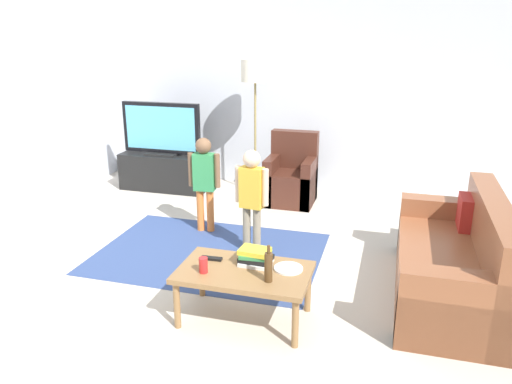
{
  "coord_description": "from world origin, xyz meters",
  "views": [
    {
      "loc": [
        1.26,
        -3.84,
        2.17
      ],
      "look_at": [
        0.0,
        0.6,
        0.65
      ],
      "focal_mm": 35.35,
      "sensor_mm": 36.0,
      "label": 1
    }
  ],
  "objects_px": {
    "coffee_table": "(244,276)",
    "armchair": "(292,179)",
    "child_near_tv": "(204,176)",
    "book_stack": "(256,257)",
    "tv_remote": "(211,258)",
    "bottle": "(268,267)",
    "tv": "(161,129)",
    "soda_can": "(203,265)",
    "child_center": "(252,192)",
    "couch": "(459,265)",
    "plate": "(288,268)",
    "tv_stand": "(165,172)",
    "floor_lamp": "(255,78)"
  },
  "relations": [
    {
      "from": "coffee_table",
      "to": "armchair",
      "type": "bearing_deg",
      "value": 94.66
    },
    {
      "from": "armchair",
      "to": "child_near_tv",
      "type": "xyz_separation_m",
      "value": [
        -0.71,
        -1.23,
        0.34
      ]
    },
    {
      "from": "armchair",
      "to": "book_stack",
      "type": "xyz_separation_m",
      "value": [
        0.28,
        -2.7,
        0.18
      ]
    },
    {
      "from": "tv_remote",
      "to": "bottle",
      "type": "bearing_deg",
      "value": -25.68
    },
    {
      "from": "tv",
      "to": "soda_can",
      "type": "xyz_separation_m",
      "value": [
        1.76,
        -2.96,
        -0.37
      ]
    },
    {
      "from": "tv_remote",
      "to": "coffee_table",
      "type": "bearing_deg",
      "value": -21.18
    },
    {
      "from": "coffee_table",
      "to": "book_stack",
      "type": "relative_size",
      "value": 3.87
    },
    {
      "from": "bottle",
      "to": "soda_can",
      "type": "relative_size",
      "value": 2.33
    },
    {
      "from": "child_center",
      "to": "bottle",
      "type": "xyz_separation_m",
      "value": [
        0.51,
        -1.32,
        -0.1
      ]
    },
    {
      "from": "soda_can",
      "to": "bottle",
      "type": "bearing_deg",
      "value": 0.0
    },
    {
      "from": "couch",
      "to": "tv_remote",
      "type": "bearing_deg",
      "value": -159.67
    },
    {
      "from": "child_near_tv",
      "to": "plate",
      "type": "xyz_separation_m",
      "value": [
        1.26,
        -1.49,
        -0.21
      ]
    },
    {
      "from": "tv_stand",
      "to": "armchair",
      "type": "relative_size",
      "value": 1.33
    },
    {
      "from": "floor_lamp",
      "to": "coffee_table",
      "type": "xyz_separation_m",
      "value": [
        0.77,
        -3.02,
        -1.17
      ]
    },
    {
      "from": "tv_stand",
      "to": "soda_can",
      "type": "height_order",
      "value": "soda_can"
    },
    {
      "from": "tv_remote",
      "to": "plate",
      "type": "height_order",
      "value": "plate"
    },
    {
      "from": "coffee_table",
      "to": "tv_remote",
      "type": "relative_size",
      "value": 5.88
    },
    {
      "from": "plate",
      "to": "tv_remote",
      "type": "bearing_deg",
      "value": -180.0
    },
    {
      "from": "armchair",
      "to": "plate",
      "type": "relative_size",
      "value": 4.09
    },
    {
      "from": "tv",
      "to": "coffee_table",
      "type": "xyz_separation_m",
      "value": [
        2.04,
        -2.84,
        -0.48
      ]
    },
    {
      "from": "floor_lamp",
      "to": "tv_remote",
      "type": "xyz_separation_m",
      "value": [
        0.47,
        -2.92,
        -1.11
      ]
    },
    {
      "from": "couch",
      "to": "plate",
      "type": "distance_m",
      "value": 1.47
    },
    {
      "from": "bottle",
      "to": "armchair",
      "type": "bearing_deg",
      "value": 98.7
    },
    {
      "from": "tv",
      "to": "child_center",
      "type": "xyz_separation_m",
      "value": [
        1.75,
        -1.64,
        -0.22
      ]
    },
    {
      "from": "couch",
      "to": "floor_lamp",
      "type": "relative_size",
      "value": 1.01
    },
    {
      "from": "tv_stand",
      "to": "plate",
      "type": "height_order",
      "value": "tv_stand"
    },
    {
      "from": "floor_lamp",
      "to": "book_stack",
      "type": "xyz_separation_m",
      "value": [
        0.83,
        -2.89,
        -1.07
      ]
    },
    {
      "from": "tv",
      "to": "floor_lamp",
      "type": "height_order",
      "value": "floor_lamp"
    },
    {
      "from": "couch",
      "to": "floor_lamp",
      "type": "distance_m",
      "value": 3.48
    },
    {
      "from": "book_stack",
      "to": "soda_can",
      "type": "relative_size",
      "value": 2.15
    },
    {
      "from": "couch",
      "to": "bottle",
      "type": "relative_size",
      "value": 6.43
    },
    {
      "from": "couch",
      "to": "plate",
      "type": "xyz_separation_m",
      "value": [
        -1.29,
        -0.71,
        0.14
      ]
    },
    {
      "from": "tv_stand",
      "to": "child_near_tv",
      "type": "bearing_deg",
      "value": -49.11
    },
    {
      "from": "tv_stand",
      "to": "tv_remote",
      "type": "xyz_separation_m",
      "value": [
        1.74,
        -2.76,
        0.19
      ]
    },
    {
      "from": "tv_remote",
      "to": "soda_can",
      "type": "xyz_separation_m",
      "value": [
        0.02,
        -0.22,
        0.05
      ]
    },
    {
      "from": "armchair",
      "to": "book_stack",
      "type": "relative_size",
      "value": 3.48
    },
    {
      "from": "tv",
      "to": "plate",
      "type": "relative_size",
      "value": 5.0
    },
    {
      "from": "floor_lamp",
      "to": "coffee_table",
      "type": "distance_m",
      "value": 3.33
    },
    {
      "from": "child_near_tv",
      "to": "tv_remote",
      "type": "relative_size",
      "value": 6.2
    },
    {
      "from": "child_center",
      "to": "tv",
      "type": "bearing_deg",
      "value": 136.86
    },
    {
      "from": "couch",
      "to": "coffee_table",
      "type": "height_order",
      "value": "couch"
    },
    {
      "from": "coffee_table",
      "to": "floor_lamp",
      "type": "bearing_deg",
      "value": 104.36
    },
    {
      "from": "bottle",
      "to": "plate",
      "type": "height_order",
      "value": "bottle"
    },
    {
      "from": "couch",
      "to": "floor_lamp",
      "type": "bearing_deg",
      "value": 137.13
    },
    {
      "from": "tv",
      "to": "child_near_tv",
      "type": "distance_m",
      "value": 1.68
    },
    {
      "from": "tv_stand",
      "to": "couch",
      "type": "relative_size",
      "value": 0.67
    },
    {
      "from": "bottle",
      "to": "plate",
      "type": "relative_size",
      "value": 1.27
    },
    {
      "from": "couch",
      "to": "plate",
      "type": "bearing_deg",
      "value": -151.23
    },
    {
      "from": "floor_lamp",
      "to": "child_near_tv",
      "type": "distance_m",
      "value": 1.7
    },
    {
      "from": "tv",
      "to": "tv_remote",
      "type": "distance_m",
      "value": 3.27
    }
  ]
}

